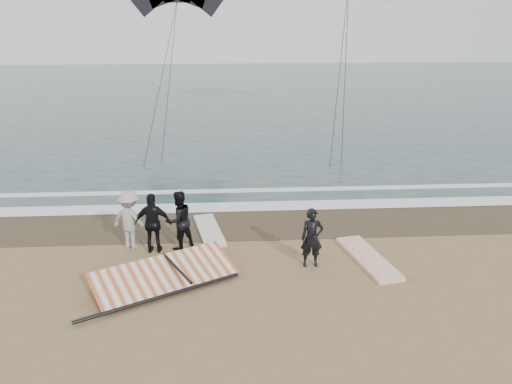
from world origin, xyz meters
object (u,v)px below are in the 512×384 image
board_white (368,258)px  man_main (312,238)px  board_cream (209,230)px  sail_rig (163,274)px

board_white → man_main: bearing=176.0°
board_cream → sail_rig: size_ratio=0.64×
board_white → board_cream: board_white is taller
sail_rig → man_main: bearing=9.0°
board_cream → sail_rig: 3.22m
board_white → sail_rig: size_ratio=0.71×
board_cream → sail_rig: bearing=-121.0°
board_white → board_cream: size_ratio=1.11×
man_main → sail_rig: size_ratio=0.43×
man_main → board_cream: size_ratio=0.67×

